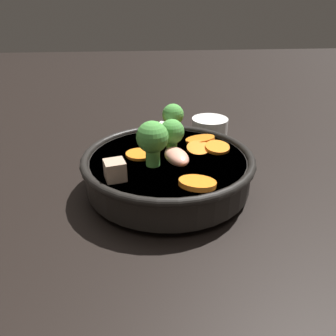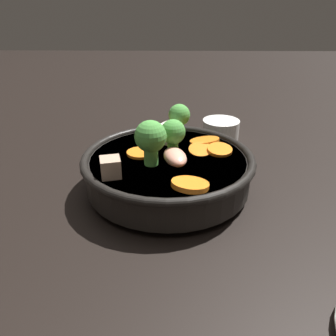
{
  "view_description": "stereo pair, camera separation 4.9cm",
  "coord_description": "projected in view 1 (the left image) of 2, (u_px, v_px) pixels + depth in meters",
  "views": [
    {
      "loc": [
        0.43,
        -0.04,
        0.26
      ],
      "look_at": [
        0.0,
        0.0,
        0.04
      ],
      "focal_mm": 35.0,
      "sensor_mm": 36.0,
      "label": 1
    },
    {
      "loc": [
        0.43,
        0.01,
        0.26
      ],
      "look_at": [
        0.0,
        0.0,
        0.04
      ],
      "focal_mm": 35.0,
      "sensor_mm": 36.0,
      "label": 2
    }
  ],
  "objects": [
    {
      "name": "tea_cup",
      "position": [
        209.0,
        130.0,
        0.66
      ],
      "size": [
        0.07,
        0.07,
        0.05
      ],
      "color": "white",
      "rests_on": "ground_plane"
    },
    {
      "name": "stirfry_bowl",
      "position": [
        168.0,
        166.0,
        0.49
      ],
      "size": [
        0.25,
        0.25,
        0.12
      ],
      "color": "black",
      "rests_on": "ground_plane"
    },
    {
      "name": "ground_plane",
      "position": [
        168.0,
        189.0,
        0.5
      ],
      "size": [
        3.0,
        3.0,
        0.0
      ],
      "primitive_type": "plane",
      "color": "black"
    }
  ]
}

